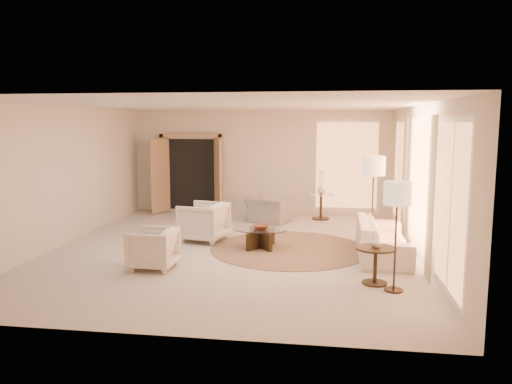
# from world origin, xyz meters

# --- Properties ---
(room) EXTENTS (7.04, 8.04, 2.83)m
(room) POSITION_xyz_m (0.00, 0.00, 1.40)
(room) COLOR beige
(room) RESTS_ON ground
(windows_right) EXTENTS (0.10, 6.40, 2.40)m
(windows_right) POSITION_xyz_m (3.45, 0.10, 1.35)
(windows_right) COLOR #FB9F64
(windows_right) RESTS_ON room
(window_back_corner) EXTENTS (1.70, 0.10, 2.40)m
(window_back_corner) POSITION_xyz_m (2.30, 3.95, 1.35)
(window_back_corner) COLOR #FB9F64
(window_back_corner) RESTS_ON room
(curtains_right) EXTENTS (0.06, 5.20, 2.60)m
(curtains_right) POSITION_xyz_m (3.40, 1.00, 1.30)
(curtains_right) COLOR tan
(curtains_right) RESTS_ON room
(french_doors) EXTENTS (1.95, 0.66, 2.16)m
(french_doors) POSITION_xyz_m (-1.90, 3.82, 1.07)
(french_doors) COLOR tan
(french_doors) RESTS_ON room
(area_rug) EXTENTS (4.06, 4.06, 0.01)m
(area_rug) POSITION_xyz_m (1.08, 0.24, 0.01)
(area_rug) COLOR #4A3223
(area_rug) RESTS_ON room
(sofa) EXTENTS (0.94, 2.30, 0.67)m
(sofa) POSITION_xyz_m (2.85, 0.01, 0.33)
(sofa) COLOR white
(sofa) RESTS_ON room
(armchair_left) EXTENTS (0.97, 1.01, 0.89)m
(armchair_left) POSITION_xyz_m (-0.76, 0.69, 0.45)
(armchair_left) COLOR white
(armchair_left) RESTS_ON room
(armchair_right) EXTENTS (0.71, 0.75, 0.76)m
(armchair_right) POSITION_xyz_m (-1.12, -1.39, 0.38)
(armchair_right) COLOR white
(armchair_right) RESTS_ON room
(accent_chair) EXTENTS (1.12, 0.89, 0.85)m
(accent_chair) POSITION_xyz_m (0.37, 2.82, 0.43)
(accent_chair) COLOR gray
(accent_chair) RESTS_ON room
(coffee_table) EXTENTS (1.10, 1.10, 0.39)m
(coffee_table) POSITION_xyz_m (0.52, 0.22, 0.25)
(coffee_table) COLOR black
(coffee_table) RESTS_ON room
(end_table) EXTENTS (0.61, 0.61, 0.58)m
(end_table) POSITION_xyz_m (2.56, -1.71, 0.40)
(end_table) COLOR black
(end_table) RESTS_ON room
(side_table) EXTENTS (0.58, 0.58, 0.68)m
(side_table) POSITION_xyz_m (1.65, 3.40, 0.41)
(side_table) COLOR #31241C
(side_table) RESTS_ON room
(floor_lamp_near) EXTENTS (0.44, 0.44, 1.83)m
(floor_lamp_near) POSITION_xyz_m (2.69, 0.55, 1.56)
(floor_lamp_near) COLOR #31241C
(floor_lamp_near) RESTS_ON room
(floor_lamp_far) EXTENTS (0.40, 0.40, 1.63)m
(floor_lamp_far) POSITION_xyz_m (2.81, -2.00, 1.39)
(floor_lamp_far) COLOR #31241C
(floor_lamp_far) RESTS_ON room
(bowl) EXTENTS (0.43, 0.43, 0.08)m
(bowl) POSITION_xyz_m (0.52, 0.22, 0.43)
(bowl) COLOR brown
(bowl) RESTS_ON coffee_table
(end_vase) EXTENTS (0.18, 0.18, 0.17)m
(end_vase) POSITION_xyz_m (2.56, -1.71, 0.66)
(end_vase) COLOR white
(end_vase) RESTS_ON end_table
(side_vase) EXTENTS (0.24, 0.24, 0.22)m
(side_vase) POSITION_xyz_m (1.65, 3.40, 0.78)
(side_vase) COLOR white
(side_vase) RESTS_ON side_table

